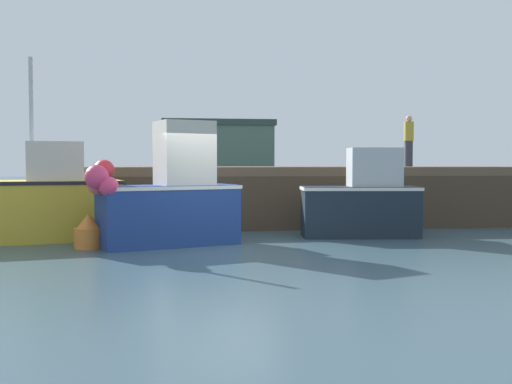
# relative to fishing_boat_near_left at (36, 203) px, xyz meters

# --- Properties ---
(ground) EXTENTS (120.00, 160.00, 0.10)m
(ground) POSITION_rel_fishing_boat_near_left_xyz_m (4.26, -1.90, -0.96)
(ground) COLOR #38515B
(pier) EXTENTS (14.35, 6.11, 1.75)m
(pier) POSITION_rel_fishing_boat_near_left_xyz_m (7.68, 3.81, 0.52)
(pier) COLOR brown
(pier) RESTS_ON ground
(fishing_boat_near_left) EXTENTS (4.41, 2.45, 4.35)m
(fishing_boat_near_left) POSITION_rel_fishing_boat_near_left_xyz_m (0.00, 0.00, 0.00)
(fishing_boat_near_left) COLOR gold
(fishing_boat_near_left) RESTS_ON ground
(fishing_boat_near_right) EXTENTS (3.39, 2.19, 2.79)m
(fishing_boat_near_right) POSITION_rel_fishing_boat_near_left_xyz_m (3.14, -1.33, 0.18)
(fishing_boat_near_right) COLOR navy
(fishing_boat_near_right) RESTS_ON ground
(fishing_boat_mid) EXTENTS (3.03, 1.45, 2.23)m
(fishing_boat_mid) POSITION_rel_fishing_boat_near_left_xyz_m (7.97, -0.30, -0.02)
(fishing_boat_mid) COLOR #19232D
(fishing_boat_mid) RESTS_ON ground
(dockworker) EXTENTS (0.34, 0.34, 1.80)m
(dockworker) POSITION_rel_fishing_boat_near_left_xyz_m (11.49, 5.56, 1.75)
(dockworker) COLOR #2D3342
(dockworker) RESTS_ON pier
(warehouse) EXTENTS (9.41, 5.49, 5.55)m
(warehouse) POSITION_rel_fishing_boat_near_left_xyz_m (7.07, 37.62, 1.89)
(warehouse) COLOR #4C6656
(warehouse) RESTS_ON ground
(mooring_buoy_foreground) EXTENTS (0.63, 0.63, 0.76)m
(mooring_buoy_foreground) POSITION_rel_fishing_boat_near_left_xyz_m (1.43, -1.57, -0.57)
(mooring_buoy_foreground) COLOR orange
(mooring_buoy_foreground) RESTS_ON ground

